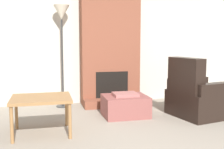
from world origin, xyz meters
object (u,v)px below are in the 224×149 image
object	(u,v)px
armchair	(198,99)
side_table	(41,101)
ottoman	(125,105)
floor_lamp_left	(62,20)

from	to	relation	value
armchair	side_table	distance (m)	2.56
armchair	side_table	xyz separation A→B (m)	(-2.54, -0.32, 0.15)
ottoman	side_table	xyz separation A→B (m)	(-1.36, -0.61, 0.27)
ottoman	armchair	bearing A→B (deg)	-13.77
ottoman	floor_lamp_left	size ratio (longest dim) A/B	0.38
ottoman	armchair	xyz separation A→B (m)	(1.18, -0.29, 0.12)
side_table	floor_lamp_left	distance (m)	1.98
ottoman	armchair	size ratio (longest dim) A/B	0.70
ottoman	armchair	distance (m)	1.22
ottoman	floor_lamp_left	distance (m)	1.99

